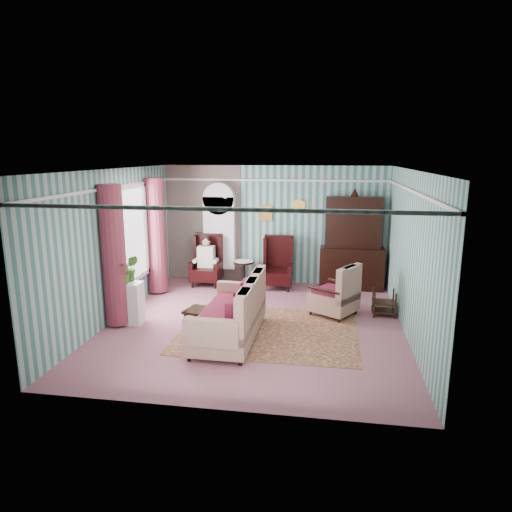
% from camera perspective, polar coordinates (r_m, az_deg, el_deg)
% --- Properties ---
extents(floor, '(6.00, 6.00, 0.00)m').
position_cam_1_polar(floor, '(8.78, -0.14, -8.53)').
color(floor, '#975861').
rests_on(floor, ground).
extents(room_shell, '(5.53, 6.02, 2.91)m').
position_cam_1_polar(room_shell, '(8.56, -4.06, 4.79)').
color(room_shell, '#3C6D6B').
rests_on(room_shell, ground).
extents(bookcase, '(0.80, 0.28, 2.24)m').
position_cam_1_polar(bookcase, '(11.43, -4.56, 2.27)').
color(bookcase, white).
rests_on(bookcase, floor).
extents(dresser_hutch, '(1.50, 0.56, 2.36)m').
position_cam_1_polar(dresser_hutch, '(11.00, 11.99, 1.94)').
color(dresser_hutch, black).
rests_on(dresser_hutch, floor).
extents(wingback_left, '(0.76, 0.80, 1.25)m').
position_cam_1_polar(wingback_left, '(11.22, -6.22, -0.54)').
color(wingback_left, black).
rests_on(wingback_left, floor).
extents(wingback_right, '(0.76, 0.80, 1.25)m').
position_cam_1_polar(wingback_right, '(10.90, 2.70, -0.88)').
color(wingback_right, black).
rests_on(wingback_right, floor).
extents(seated_woman, '(0.44, 0.40, 1.18)m').
position_cam_1_polar(seated_woman, '(11.23, -6.22, -0.72)').
color(seated_woman, silver).
rests_on(seated_woman, floor).
extents(round_side_table, '(0.50, 0.50, 0.60)m').
position_cam_1_polar(round_side_table, '(11.24, -1.55, -2.15)').
color(round_side_table, black).
rests_on(round_side_table, floor).
extents(nest_table, '(0.45, 0.38, 0.54)m').
position_cam_1_polar(nest_table, '(9.51, 15.69, -5.61)').
color(nest_table, black).
rests_on(nest_table, floor).
extents(plant_stand, '(0.55, 0.35, 0.80)m').
position_cam_1_polar(plant_stand, '(9.05, -15.70, -5.67)').
color(plant_stand, silver).
rests_on(plant_stand, floor).
extents(rug, '(3.20, 2.60, 0.01)m').
position_cam_1_polar(rug, '(8.46, 1.56, -9.33)').
color(rug, '#4A181C').
rests_on(rug, floor).
extents(sofa, '(1.10, 2.23, 0.94)m').
position_cam_1_polar(sofa, '(7.98, -3.46, -7.15)').
color(sofa, beige).
rests_on(sofa, floor).
extents(floral_armchair, '(1.20, 1.20, 1.06)m').
position_cam_1_polar(floral_armchair, '(9.25, 9.74, -4.13)').
color(floral_armchair, '#B9B28F').
rests_on(floral_armchair, floor).
extents(coffee_table, '(1.06, 0.69, 0.41)m').
position_cam_1_polar(coffee_table, '(8.37, -5.56, -8.18)').
color(coffee_table, black).
rests_on(coffee_table, floor).
extents(potted_plant_a, '(0.48, 0.45, 0.44)m').
position_cam_1_polar(potted_plant_a, '(8.77, -16.33, -2.07)').
color(potted_plant_a, '#1A561B').
rests_on(potted_plant_a, plant_stand).
extents(potted_plant_b, '(0.34, 0.30, 0.50)m').
position_cam_1_polar(potted_plant_b, '(8.99, -15.35, -1.46)').
color(potted_plant_b, '#1C4A17').
rests_on(potted_plant_b, plant_stand).
extents(potted_plant_c, '(0.26, 0.26, 0.35)m').
position_cam_1_polar(potted_plant_c, '(8.97, -16.04, -2.02)').
color(potted_plant_c, '#174816').
rests_on(potted_plant_c, plant_stand).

